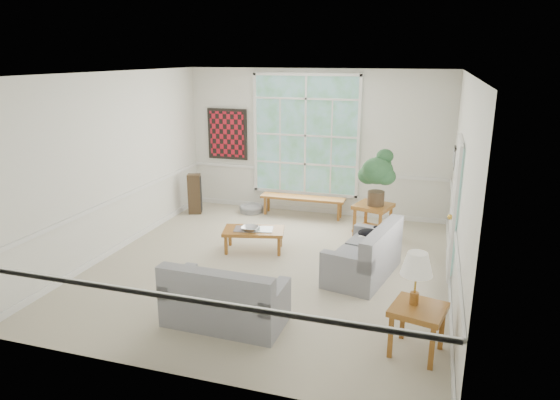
% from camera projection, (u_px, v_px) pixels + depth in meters
% --- Properties ---
extents(floor, '(5.50, 6.00, 0.01)m').
position_uv_depth(floor, '(270.00, 266.00, 8.01)').
color(floor, '#B1A790').
rests_on(floor, ground).
extents(ceiling, '(5.50, 6.00, 0.02)m').
position_uv_depth(ceiling, '(269.00, 73.00, 7.17)').
color(ceiling, white).
rests_on(ceiling, ground).
extents(wall_back, '(5.50, 0.02, 3.00)m').
position_uv_depth(wall_back, '(315.00, 143.00, 10.34)').
color(wall_back, silver).
rests_on(wall_back, ground).
extents(wall_front, '(5.50, 0.02, 3.00)m').
position_uv_depth(wall_front, '(173.00, 243.00, 4.83)').
color(wall_front, silver).
rests_on(wall_front, ground).
extents(wall_left, '(0.02, 6.00, 3.00)m').
position_uv_depth(wall_left, '(114.00, 163.00, 8.37)').
color(wall_left, silver).
rests_on(wall_left, ground).
extents(wall_right, '(0.02, 6.00, 3.00)m').
position_uv_depth(wall_right, '(461.00, 188.00, 6.80)').
color(wall_right, silver).
rests_on(wall_right, ground).
extents(window_back, '(2.30, 0.08, 2.40)m').
position_uv_depth(window_back, '(306.00, 135.00, 10.31)').
color(window_back, white).
rests_on(window_back, wall_back).
extents(entry_door, '(0.08, 0.90, 2.10)m').
position_uv_depth(entry_door, '(454.00, 207.00, 7.49)').
color(entry_door, white).
rests_on(entry_door, floor).
extents(door_sidelight, '(0.08, 0.26, 1.90)m').
position_uv_depth(door_sidelight, '(455.00, 213.00, 6.89)').
color(door_sidelight, white).
rests_on(door_sidelight, wall_right).
extents(wall_art, '(0.90, 0.06, 1.10)m').
position_uv_depth(wall_art, '(227.00, 134.00, 10.82)').
color(wall_art, '#5F1017').
rests_on(wall_art, wall_back).
extents(wall_frame_near, '(0.04, 0.26, 0.32)m').
position_uv_depth(wall_frame_near, '(455.00, 160.00, 8.41)').
color(wall_frame_near, black).
rests_on(wall_frame_near, wall_right).
extents(wall_frame_far, '(0.04, 0.26, 0.32)m').
position_uv_depth(wall_frame_far, '(454.00, 155.00, 8.77)').
color(wall_frame_far, black).
rests_on(wall_frame_far, wall_right).
extents(loveseat_right, '(1.07, 1.62, 0.81)m').
position_uv_depth(loveseat_right, '(363.00, 250.00, 7.55)').
color(loveseat_right, gray).
rests_on(loveseat_right, floor).
extents(loveseat_front, '(1.50, 0.81, 0.80)m').
position_uv_depth(loveseat_front, '(225.00, 293.00, 6.21)').
color(loveseat_front, gray).
rests_on(loveseat_front, floor).
extents(coffee_table, '(1.13, 0.79, 0.38)m').
position_uv_depth(coffee_table, '(254.00, 240.00, 8.57)').
color(coffee_table, brown).
rests_on(coffee_table, floor).
extents(pewter_bowl, '(0.38, 0.38, 0.09)m').
position_uv_depth(pewter_bowl, '(250.00, 228.00, 8.45)').
color(pewter_bowl, '#A0A0A5').
rests_on(pewter_bowl, coffee_table).
extents(window_bench, '(1.76, 0.37, 0.41)m').
position_uv_depth(window_bench, '(302.00, 206.00, 10.42)').
color(window_bench, brown).
rests_on(window_bench, floor).
extents(end_table, '(0.77, 0.77, 0.62)m').
position_uv_depth(end_table, '(373.00, 221.00, 9.21)').
color(end_table, brown).
rests_on(end_table, floor).
extents(houseplant, '(0.81, 0.81, 1.05)m').
position_uv_depth(houseplant, '(377.00, 177.00, 8.94)').
color(houseplant, '#29552F').
rests_on(houseplant, end_table).
extents(side_table, '(0.68, 0.68, 0.58)m').
position_uv_depth(side_table, '(417.00, 330.00, 5.58)').
color(side_table, brown).
rests_on(side_table, floor).
extents(table_lamp, '(0.49, 0.49, 0.61)m').
position_uv_depth(table_lamp, '(416.00, 279.00, 5.49)').
color(table_lamp, white).
rests_on(table_lamp, side_table).
extents(pet_bed, '(0.66, 0.66, 0.15)m').
position_uv_depth(pet_bed, '(251.00, 209.00, 10.72)').
color(pet_bed, gray).
rests_on(pet_bed, floor).
extents(floor_speaker, '(0.32, 0.28, 0.85)m').
position_uv_depth(floor_speaker, '(195.00, 194.00, 10.55)').
color(floor_speaker, '#3E2E1D').
rests_on(floor_speaker, floor).
extents(cat, '(0.40, 0.30, 0.18)m').
position_uv_depth(cat, '(370.00, 233.00, 8.00)').
color(cat, black).
rests_on(cat, loveseat_right).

